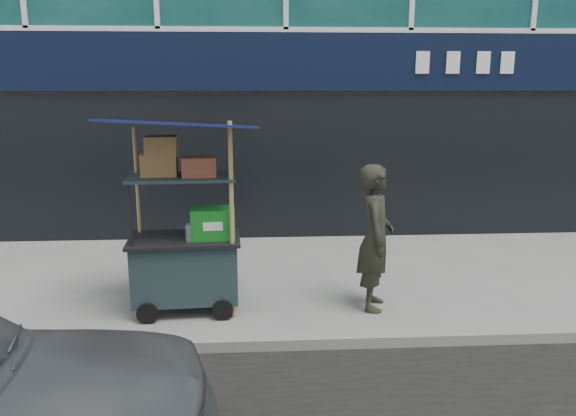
{
  "coord_description": "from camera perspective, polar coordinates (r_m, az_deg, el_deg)",
  "views": [
    {
      "loc": [
        -0.52,
        -5.35,
        2.6
      ],
      "look_at": [
        -0.13,
        1.2,
        1.12
      ],
      "focal_mm": 35.0,
      "sensor_mm": 36.0,
      "label": 1
    }
  ],
  "objects": [
    {
      "name": "ground",
      "position": [
        5.97,
        1.98,
        -13.07
      ],
      "size": [
        80.0,
        80.0,
        0.0
      ],
      "primitive_type": "plane",
      "color": "slate",
      "rests_on": "ground"
    },
    {
      "name": "curb",
      "position": [
        5.77,
        2.18,
        -13.39
      ],
      "size": [
        80.0,
        0.18,
        0.12
      ],
      "primitive_type": "cube",
      "color": "gray",
      "rests_on": "ground"
    },
    {
      "name": "vendor_cart",
      "position": [
        6.5,
        -10.29,
        -3.66
      ],
      "size": [
        1.73,
        1.26,
        2.25
      ],
      "rotation": [
        0.0,
        0.0,
        0.05
      ],
      "color": "#1B2A2E",
      "rests_on": "ground"
    },
    {
      "name": "vendor_man",
      "position": [
        6.53,
        8.86,
        -2.98
      ],
      "size": [
        0.53,
        0.69,
        1.7
      ],
      "primitive_type": "imported",
      "rotation": [
        0.0,
        0.0,
        1.36
      ],
      "color": "black",
      "rests_on": "ground"
    }
  ]
}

